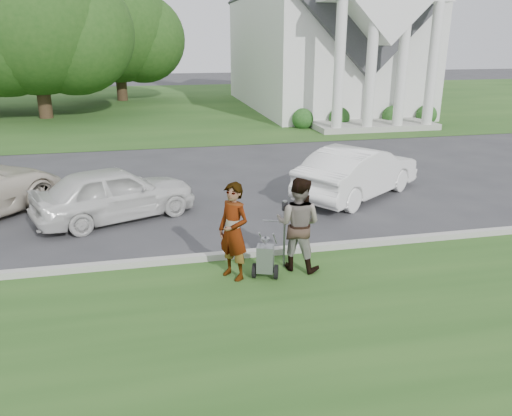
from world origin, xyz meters
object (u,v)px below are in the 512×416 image
object	(u,v)px
striping_cart	(265,259)
person_left	(233,232)
tree_left	(34,24)
tree_back	(117,33)
church	(323,12)
car_b	(115,193)
car_d	(358,172)
parking_meter_near	(284,226)
person_right	(298,225)

from	to	relation	value
striping_cart	person_left	size ratio (longest dim) A/B	0.55
tree_left	tree_back	world-z (taller)	tree_left
tree_back	person_left	xyz separation A→B (m)	(3.15, -30.32, -3.79)
church	car_b	size ratio (longest dim) A/B	6.00
person_left	church	bearing A→B (deg)	120.62
car_b	car_d	distance (m)	6.79
person_left	car_d	xyz separation A→B (m)	(4.40, 4.42, -0.20)
parking_meter_near	car_b	world-z (taller)	parking_meter_near
person_right	car_d	distance (m)	5.30
tree_left	car_d	distance (m)	21.75
church	striping_cart	xyz separation A→B (m)	(-9.27, -23.58, -5.55)
parking_meter_near	car_d	size ratio (longest dim) A/B	0.32
tree_back	car_b	distance (m)	26.72
tree_back	person_right	bearing A→B (deg)	-81.61
parking_meter_near	church	bearing A→B (deg)	69.22
church	car_d	size ratio (longest dim) A/B	5.40
car_d	person_left	bearing A→B (deg)	99.83
tree_left	person_right	bearing A→B (deg)	-69.14
tree_back	parking_meter_near	xyz separation A→B (m)	(4.21, -30.06, -3.84)
striping_cart	person_left	xyz separation A→B (m)	(-0.58, 0.14, 0.55)
church	tree_left	xyz separation A→B (m)	(-17.01, -1.13, -0.83)
person_right	person_left	bearing A→B (deg)	39.51
parking_meter_near	person_left	bearing A→B (deg)	-166.36
striping_cart	car_b	world-z (taller)	car_b
striping_cart	car_b	bearing A→B (deg)	146.14
person_right	car_d	size ratio (longest dim) A/B	0.42
tree_back	parking_meter_near	world-z (taller)	tree_back
tree_left	parking_meter_near	bearing A→B (deg)	-69.57
striping_cart	person_right	world-z (taller)	person_right
striping_cart	car_d	distance (m)	5.96
tree_left	tree_back	distance (m)	8.95
tree_left	car_b	size ratio (longest dim) A/B	2.64
striping_cart	tree_left	bearing A→B (deg)	129.14
person_right	car_b	world-z (taller)	person_right
church	tree_back	bearing A→B (deg)	152.15
parking_meter_near	car_b	size ratio (longest dim) A/B	0.35
tree_back	person_left	distance (m)	30.71
church	person_right	bearing A→B (deg)	-110.15
church	person_right	distance (m)	25.33
striping_cart	parking_meter_near	bearing A→B (deg)	59.90
tree_back	parking_meter_near	bearing A→B (deg)	-82.02
person_left	person_right	size ratio (longest dim) A/B	1.00
church	tree_left	world-z (taller)	church
person_left	car_d	bearing A→B (deg)	98.56
striping_cart	parking_meter_near	xyz separation A→B (m)	(0.48, 0.40, 0.50)
tree_left	striping_cart	bearing A→B (deg)	-70.98
tree_back	car_d	world-z (taller)	tree_back
tree_left	person_left	bearing A→B (deg)	-72.22
parking_meter_near	car_b	bearing A→B (deg)	133.09
person_left	person_right	bearing A→B (deg)	59.07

